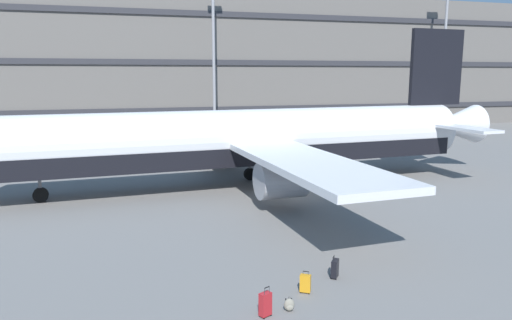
# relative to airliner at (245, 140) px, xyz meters

# --- Properties ---
(ground_plane) EXTENTS (600.00, 600.00, 0.00)m
(ground_plane) POSITION_rel_airliner_xyz_m (2.37, -3.12, -3.21)
(ground_plane) COLOR slate
(terminal_structure) EXTENTS (142.68, 16.33, 18.40)m
(terminal_structure) POSITION_rel_airliner_xyz_m (2.37, 39.60, 5.99)
(terminal_structure) COLOR #605B56
(terminal_structure) RESTS_ON ground_plane
(airliner) EXTENTS (39.62, 31.98, 11.07)m
(airliner) POSITION_rel_airliner_xyz_m (0.00, 0.00, 0.00)
(airliner) COLOR silver
(airliner) RESTS_ON ground_plane
(light_mast_left) EXTENTS (1.80, 0.50, 20.98)m
(light_mast_left) POSITION_rel_airliner_xyz_m (3.06, 26.75, 8.96)
(light_mast_left) COLOR gray
(light_mast_left) RESTS_ON ground_plane
(light_mast_center_left) EXTENTS (1.80, 0.50, 21.31)m
(light_mast_center_left) POSITION_rel_airliner_xyz_m (35.48, 26.75, 9.13)
(light_mast_center_left) COLOR gray
(light_mast_center_left) RESTS_ON ground_plane
(suitcase_upright) EXTENTS (0.43, 0.37, 0.79)m
(suitcase_upright) POSITION_rel_airliner_xyz_m (-2.10, -16.65, -2.85)
(suitcase_upright) COLOR orange
(suitcase_upright) RESTS_ON ground_plane
(suitcase_navy) EXTENTS (0.45, 0.50, 0.85)m
(suitcase_navy) POSITION_rel_airliner_xyz_m (-0.53, -15.76, -2.83)
(suitcase_navy) COLOR black
(suitcase_navy) RESTS_ON ground_plane
(suitcase_silver) EXTENTS (0.45, 0.38, 1.04)m
(suitcase_silver) POSITION_rel_airliner_xyz_m (-3.95, -17.88, -2.78)
(suitcase_silver) COLOR #B21E23
(suitcase_silver) RESTS_ON ground_plane
(backpack_scuffed) EXTENTS (0.38, 0.28, 0.48)m
(backpack_scuffed) POSITION_rel_airliner_xyz_m (-3.09, -17.75, -3.00)
(backpack_scuffed) COLOR gray
(backpack_scuffed) RESTS_ON ground_plane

